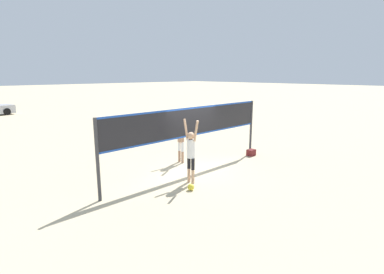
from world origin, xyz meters
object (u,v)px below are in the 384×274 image
at_px(volleyball_net, 192,126).
at_px(gear_bag, 251,153).
at_px(player_blocker, 181,135).
at_px(volleyball, 191,187).
at_px(player_spiker, 191,150).

height_order(volleyball_net, gear_bag, volleyball_net).
relative_size(player_blocker, volleyball, 10.27).
distance_m(player_spiker, volleyball, 1.28).
relative_size(volleyball, gear_bag, 0.56).
bearing_deg(volleyball, player_blocker, 53.61).
height_order(volleyball_net, volleyball, volleyball_net).
bearing_deg(volleyball_net, player_spiker, -136.14).
bearing_deg(gear_bag, volleyball, -167.66).
distance_m(player_blocker, gear_bag, 3.56).
bearing_deg(volleyball_net, volleyball, -135.38).
xyz_separation_m(volleyball, gear_bag, (4.96, 1.08, 0.04)).
bearing_deg(volleyball_net, player_blocker, 66.16).
bearing_deg(gear_bag, volleyball_net, 176.22).
bearing_deg(player_spiker, player_blocker, -34.26).
distance_m(volleyball_net, volleyball, 2.54).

